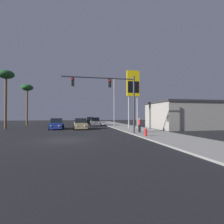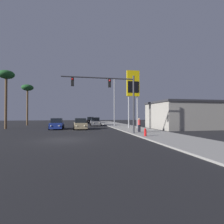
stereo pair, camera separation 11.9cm
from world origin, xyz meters
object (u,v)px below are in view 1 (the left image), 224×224
at_px(car_black, 90,120).
at_px(palm_tree_mid, 27,90).
at_px(street_lamp, 114,99).
at_px(pedestrian_on_sidewalk, 139,124).
at_px(fire_hydrant, 146,132).
at_px(palm_tree_near, 6,78).
at_px(car_grey, 95,122).
at_px(car_blue, 57,124).
at_px(traffic_light_mast, 114,92).
at_px(gas_station_sign, 133,87).
at_px(car_tan, 80,124).

distance_m(car_black, palm_tree_mid, 16.47).
xyz_separation_m(street_lamp, pedestrian_on_sidewalk, (0.55, -11.94, -4.08)).
bearing_deg(fire_hydrant, palm_tree_near, 141.13).
height_order(car_black, pedestrian_on_sidewalk, pedestrian_on_sidewalk).
relative_size(car_grey, car_blue, 1.00).
relative_size(traffic_light_mast, palm_tree_mid, 0.93).
xyz_separation_m(traffic_light_mast, palm_tree_near, (-14.71, 10.95, 3.17)).
bearing_deg(car_black, car_grey, 90.87).
bearing_deg(gas_station_sign, traffic_light_mast, -123.25).
bearing_deg(palm_tree_near, car_black, 48.27).
bearing_deg(car_black, gas_station_sign, 104.31).
bearing_deg(fire_hydrant, traffic_light_mast, 130.66).
bearing_deg(street_lamp, fire_hydrant, -91.13).
xyz_separation_m(car_blue, gas_station_sign, (11.61, -1.89, 5.86)).
bearing_deg(pedestrian_on_sidewalk, car_grey, 103.17).
bearing_deg(car_black, traffic_light_mast, 90.80).
distance_m(car_blue, gas_station_sign, 13.14).
bearing_deg(traffic_light_mast, car_blue, 127.50).
distance_m(fire_hydrant, pedestrian_on_sidewalk, 4.10).
distance_m(car_blue, street_lamp, 11.40).
height_order(car_black, car_blue, same).
distance_m(traffic_light_mast, fire_hydrant, 5.77).
bearing_deg(traffic_light_mast, palm_tree_near, 143.33).
bearing_deg(palm_tree_mid, gas_station_sign, -36.24).
bearing_deg(car_blue, car_grey, -132.31).
bearing_deg(car_tan, car_blue, -15.26).
xyz_separation_m(car_black, traffic_light_mast, (0.40, -26.99, 4.00)).
distance_m(car_grey, traffic_light_mast, 16.99).
distance_m(car_tan, car_grey, 8.88).
bearing_deg(fire_hydrant, car_tan, 118.01).
relative_size(car_grey, pedestrian_on_sidewalk, 2.60).
xyz_separation_m(traffic_light_mast, gas_station_sign, (4.68, 7.14, 1.85)).
height_order(car_black, fire_hydrant, car_black).
bearing_deg(palm_tree_near, car_grey, 21.02).
bearing_deg(fire_hydrant, car_black, 95.58).
bearing_deg(street_lamp, car_tan, -142.72).
distance_m(car_black, fire_hydrant, 30.07).
bearing_deg(traffic_light_mast, gas_station_sign, 56.75).
bearing_deg(street_lamp, pedestrian_on_sidewalk, -87.36).
relative_size(car_tan, traffic_light_mast, 0.54).
height_order(car_tan, car_black, same).
bearing_deg(gas_station_sign, car_blue, 170.75).
relative_size(gas_station_sign, pedestrian_on_sidewalk, 5.39).
xyz_separation_m(car_black, palm_tree_mid, (-13.76, -6.04, 6.75)).
xyz_separation_m(car_tan, palm_tree_mid, (-10.75, 12.73, 6.75)).
height_order(car_black, palm_tree_mid, palm_tree_mid).
distance_m(car_blue, pedestrian_on_sidewalk, 13.06).
distance_m(traffic_light_mast, gas_station_sign, 8.74).
relative_size(car_blue, pedestrian_on_sidewalk, 2.59).
xyz_separation_m(gas_station_sign, pedestrian_on_sidewalk, (-1.29, -6.11, -5.58)).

